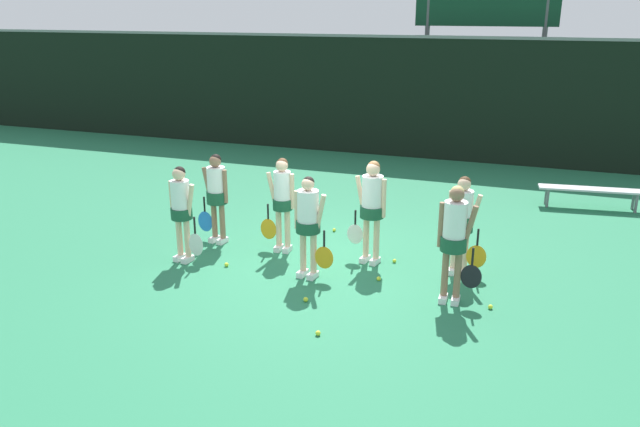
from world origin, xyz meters
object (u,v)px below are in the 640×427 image
Objects in this scene: tennis_ball_1 at (227,265)px; tennis_ball_4 at (306,299)px; player_1 at (309,219)px; player_6 at (462,218)px; tennis_ball_2 at (213,220)px; tennis_ball_7 at (394,261)px; tennis_ball_8 at (490,307)px; tennis_ball_5 at (318,333)px; tennis_ball_0 at (379,279)px; scoreboard at (486,9)px; tennis_ball_6 at (334,230)px; player_4 at (282,197)px; player_5 at (372,203)px; tennis_ball_3 at (320,260)px; player_2 at (455,235)px; bench_courtside at (591,191)px; player_3 at (216,191)px; player_0 at (181,206)px.

tennis_ball_4 is at bearing -24.30° from tennis_ball_1.
player_1 is 2.42m from player_6.
tennis_ball_7 is at bearing -12.00° from tennis_ball_2.
tennis_ball_7 is 0.97× the size of tennis_ball_8.
tennis_ball_4 is 1.02× the size of tennis_ball_5.
tennis_ball_0 reaches higher than tennis_ball_2.
tennis_ball_0 is (-0.37, -9.98, -4.03)m from scoreboard.
scoreboard is 81.25× the size of tennis_ball_6.
player_5 is (1.60, 0.01, 0.07)m from player_4.
player_4 is 1.26m from tennis_ball_3.
scoreboard is 77.37× the size of tennis_ball_8.
player_4 is 24.31× the size of tennis_ball_0.
player_2 is at bearing 2.86° from player_1.
tennis_ball_5 is (-3.63, -7.13, -0.35)m from bench_courtside.
tennis_ball_1 is 1.06× the size of tennis_ball_8.
player_4 is 1.60m from player_5.
player_3 is 23.89× the size of tennis_ball_0.
tennis_ball_2 reaches higher than tennis_ball_6.
tennis_ball_5 is at bearing -97.83° from tennis_ball_7.
bench_courtside is 1.33× the size of player_0.
player_4 reaches higher than tennis_ball_5.
tennis_ball_4 reaches higher than tennis_ball_2.
player_5 is at bearing 144.26° from player_2.
tennis_ball_0 reaches higher than tennis_ball_6.
tennis_ball_2 is 5.04m from tennis_ball_5.
player_6 is 24.80× the size of tennis_ball_2.
player_5 is at bearing 90.30° from tennis_ball_5.
scoreboard is 11.23m from tennis_ball_8.
bench_courtside is 6.93m from player_4.
tennis_ball_8 is at bearing -15.96° from tennis_ball_3.
bench_courtside is 32.33× the size of tennis_ball_8.
bench_courtside is 5.82m from player_5.
player_0 reaches higher than tennis_ball_2.
tennis_ball_3 is (-4.46, -4.75, -0.35)m from bench_courtside.
tennis_ball_2 is at bearing 168.00° from tennis_ball_7.
player_1 is 23.97× the size of tennis_ball_0.
player_4 is at bearing 43.39° from player_0.
tennis_ball_6 is at bearing 105.45° from tennis_ball_5.
player_3 is 0.98× the size of player_4.
player_3 is 24.56× the size of tennis_ball_3.
tennis_ball_7 is (3.27, 0.12, -0.94)m from player_3.
player_1 is at bearing -50.25° from player_4.
tennis_ball_1 and tennis_ball_4 have the same top height.
player_2 reaches higher than tennis_ball_8.
tennis_ball_6 is (-4.70, -3.26, -0.35)m from bench_courtside.
tennis_ball_5 is at bearing -20.74° from player_0.
scoreboard is 9.82m from player_6.
tennis_ball_4 is (2.39, -1.77, -0.93)m from player_3.
tennis_ball_5 is at bearing -123.95° from bench_courtside.
player_5 is 24.75× the size of tennis_ball_4.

